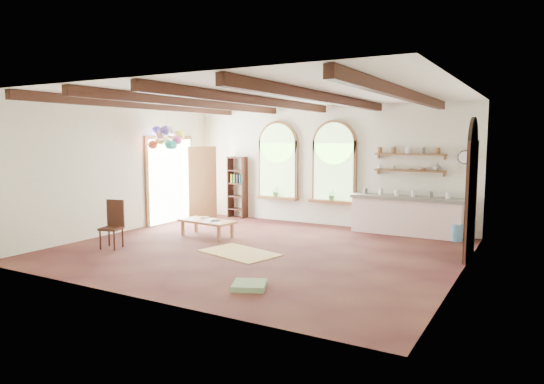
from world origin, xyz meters
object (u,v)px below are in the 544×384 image
Objects in this scene: side_chair at (112,234)px; balloon_cluster at (166,138)px; kitchen_counter at (406,215)px; coffee_table at (207,222)px.

balloon_cluster reaches higher than side_chair.
side_chair is at bearing -138.13° from kitchen_counter.
balloon_cluster reaches higher than kitchen_counter.
kitchen_counter reaches higher than coffee_table.
coffee_table is at bearing -16.30° from balloon_cluster.
balloon_cluster is (-5.71, -2.12, 1.86)m from kitchen_counter.
balloon_cluster is at bearing 103.75° from side_chair.
balloon_cluster is at bearing -159.59° from kitchen_counter.
kitchen_counter is at bearing 41.87° from side_chair.
side_chair is at bearing -76.25° from balloon_cluster.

